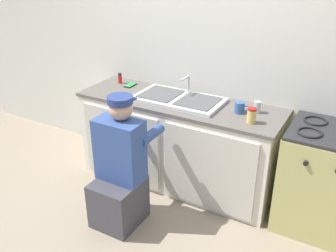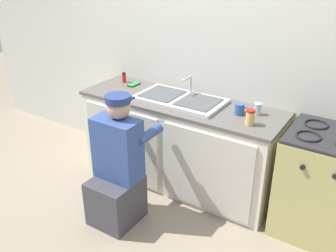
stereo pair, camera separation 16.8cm
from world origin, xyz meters
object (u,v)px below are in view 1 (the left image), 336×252
at_px(plumber_person, 120,173).
at_px(water_glass, 257,107).
at_px(spice_bottle_red, 120,78).
at_px(cell_phone, 130,85).
at_px(condiment_jar, 252,115).
at_px(coffee_mug, 240,108).
at_px(stove_range, 322,179).
at_px(sink_double_basin, 179,99).

distance_m(plumber_person, water_glass, 1.27).
bearing_deg(spice_bottle_red, cell_phone, -7.89).
distance_m(plumber_person, condiment_jar, 1.15).
relative_size(spice_bottle_red, condiment_jar, 0.82).
bearing_deg(condiment_jar, coffee_mug, 135.11).
distance_m(stove_range, spice_bottle_red, 2.12).
bearing_deg(plumber_person, water_glass, 45.02).
xyz_separation_m(water_glass, coffee_mug, (-0.12, -0.08, -0.00)).
height_order(plumber_person, spice_bottle_red, plumber_person).
xyz_separation_m(spice_bottle_red, water_glass, (1.46, -0.06, -0.00)).
xyz_separation_m(cell_phone, condiment_jar, (1.34, -0.26, 0.06)).
height_order(water_glass, coffee_mug, water_glass).
bearing_deg(stove_range, cell_phone, 176.40).
relative_size(plumber_person, spice_bottle_red, 10.52).
height_order(stove_range, spice_bottle_red, spice_bottle_red).
distance_m(stove_range, cell_phone, 1.97).
relative_size(sink_double_basin, cell_phone, 5.71).
distance_m(cell_phone, condiment_jar, 1.36).
bearing_deg(cell_phone, plumber_person, -61.29).
relative_size(plumber_person, coffee_mug, 8.76).
bearing_deg(spice_bottle_red, stove_range, -3.90).
distance_m(stove_range, plumber_person, 1.63).
height_order(stove_range, cell_phone, stove_range).
distance_m(condiment_jar, coffee_mug, 0.21).
bearing_deg(coffee_mug, spice_bottle_red, 174.36).
bearing_deg(water_glass, stove_range, -7.98).
height_order(plumber_person, condiment_jar, plumber_person).
xyz_separation_m(sink_double_basin, water_glass, (0.70, 0.08, 0.03)).
bearing_deg(cell_phone, condiment_jar, -10.92).
xyz_separation_m(spice_bottle_red, coffee_mug, (1.33, -0.13, -0.00)).
relative_size(cell_phone, water_glass, 1.40).
distance_m(sink_double_basin, coffee_mug, 0.58).
xyz_separation_m(stove_range, condiment_jar, (-0.59, -0.14, 0.48)).
height_order(stove_range, condiment_jar, condiment_jar).
height_order(stove_range, plumber_person, plumber_person).
relative_size(stove_range, water_glass, 8.80).
relative_size(plumber_person, cell_phone, 7.89).
bearing_deg(plumber_person, sink_double_basin, 79.62).
relative_size(sink_double_basin, stove_range, 0.91).
bearing_deg(spice_bottle_red, condiment_jar, -10.64).
relative_size(stove_range, spice_bottle_red, 8.38).
relative_size(spice_bottle_red, water_glass, 1.05).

